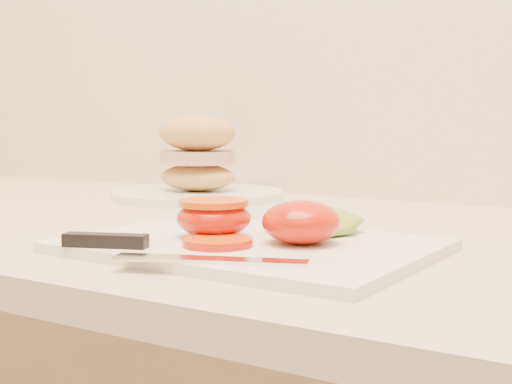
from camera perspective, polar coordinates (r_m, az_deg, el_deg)
The scene contains 7 objects.
cutting_board at distance 0.67m, azimuth -0.45°, elevation -4.31°, with size 0.33×0.24×0.01m, color white.
tomato_half_dome at distance 0.65m, azimuth 3.62°, elevation -2.41°, with size 0.07×0.07×0.04m, color red.
tomato_half_cut at distance 0.69m, azimuth -3.40°, elevation -1.96°, with size 0.07×0.07×0.04m.
tomato_slice_0 at distance 0.64m, azimuth -3.09°, elevation -4.02°, with size 0.06×0.06×0.01m, color #F65E0E.
lettuce_leaf_0 at distance 0.72m, azimuth 4.63°, elevation -2.39°, with size 0.10×0.07×0.02m, color #94BE32.
knife at distance 0.62m, azimuth -8.95°, elevation -4.42°, with size 0.23×0.08×0.01m.
sandwich_plate at distance 1.10m, azimuth -4.70°, elevation 1.93°, with size 0.26×0.26×0.13m.
Camera 1 is at (-0.25, 0.98, 1.06)m, focal length 50.00 mm.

